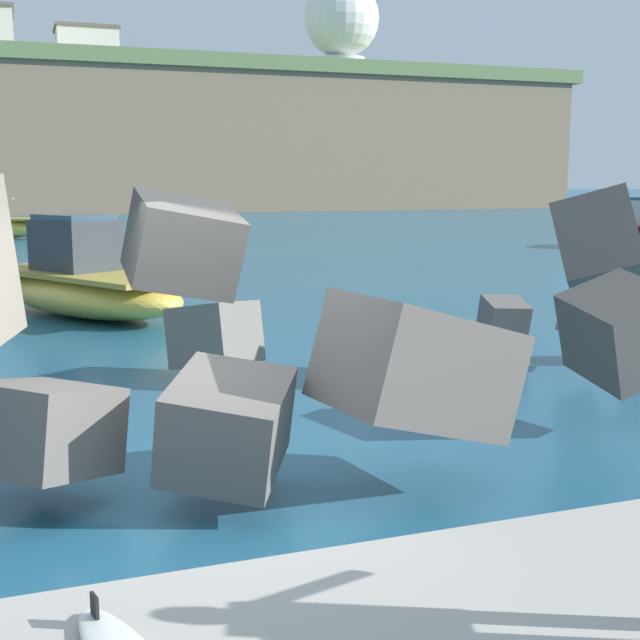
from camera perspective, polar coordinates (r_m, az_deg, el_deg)
name	(u,v)px	position (r m, az deg, el deg)	size (l,w,h in m)	color
ground_plane	(216,495)	(7.49, -7.08, -11.73)	(400.00, 400.00, 0.00)	#235B7A
breakwater_jetty	(100,338)	(8.36, -14.75, -1.22)	(30.71, 6.83, 2.84)	slate
boat_near_left	(87,284)	(17.39, -15.57, 2.38)	(4.36, 5.48, 2.02)	#EAC64C
boat_mid_left	(639,232)	(35.86, 20.85, 5.62)	(4.81, 5.06, 2.02)	maroon
mooring_buoy_inner	(211,267)	(24.32, -7.42, 3.58)	(0.44, 0.44, 0.44)	#E54C1E
mooring_buoy_middle	(58,251)	(30.98, -17.36, 4.49)	(0.44, 0.44, 0.44)	silver
headland_bluff	(58,140)	(86.50, -17.38, 11.57)	(93.34, 36.14, 12.81)	#847056
radar_dome	(342,24)	(91.34, 1.49, 19.46)	(7.70, 7.70, 10.02)	silver
station_building_west	(87,54)	(93.25, -15.54, 17.02)	(6.28, 5.84, 5.17)	silver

